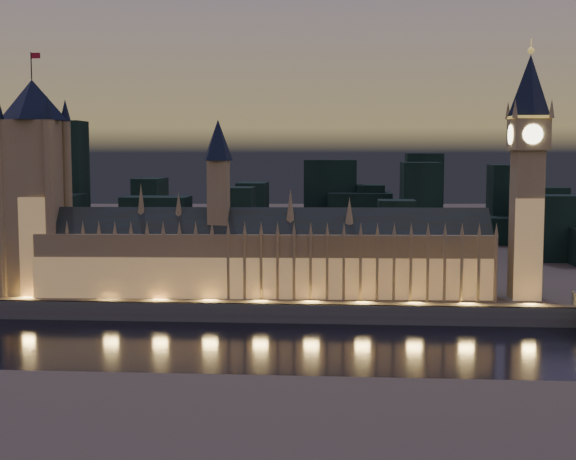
{
  "coord_description": "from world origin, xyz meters",
  "views": [
    {
      "loc": [
        29.81,
        -290.08,
        71.35
      ],
      "look_at": [
        5.0,
        55.0,
        38.0
      ],
      "focal_mm": 50.0,
      "sensor_mm": 36.0,
      "label": 1
    }
  ],
  "objects": [
    {
      "name": "elizabeth_tower",
      "position": [
        108.0,
        61.92,
        70.27
      ],
      "size": [
        18.0,
        18.0,
        111.59
      ],
      "color": "#92784D",
      "rests_on": "north_bank"
    },
    {
      "name": "embankment_wall",
      "position": [
        0.0,
        41.0,
        4.0
      ],
      "size": [
        2000.0,
        2.5,
        8.0
      ],
      "primitive_type": "cube",
      "color": "#524648",
      "rests_on": "ground"
    },
    {
      "name": "ground_plane",
      "position": [
        0.0,
        0.0,
        0.0
      ],
      "size": [
        2000.0,
        2000.0,
        0.0
      ],
      "primitive_type": "plane",
      "color": "black",
      "rests_on": "ground"
    },
    {
      "name": "victoria_tower",
      "position": [
        -110.0,
        61.91,
        61.23
      ],
      "size": [
        31.68,
        31.68,
        107.87
      ],
      "color": "#92784D",
      "rests_on": "north_bank"
    },
    {
      "name": "city_backdrop",
      "position": [
        30.68,
        247.67,
        31.32
      ],
      "size": [
        464.07,
        215.63,
        87.12
      ],
      "color": "black",
      "rests_on": "north_bank"
    },
    {
      "name": "north_bank",
      "position": [
        0.0,
        520.0,
        4.0
      ],
      "size": [
        2000.0,
        960.0,
        8.0
      ],
      "primitive_type": "cube",
      "color": "brown",
      "rests_on": "ground"
    },
    {
      "name": "palace_of_westminster",
      "position": [
        -7.34,
        61.74,
        26.37
      ],
      "size": [
        202.0,
        28.28,
        78.0
      ],
      "color": "#92784D",
      "rests_on": "north_bank"
    }
  ]
}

